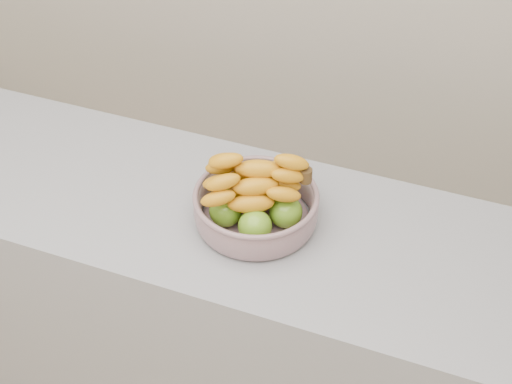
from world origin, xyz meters
TOP-DOWN VIEW (x-y plane):
  - counter at (0.00, 0.63)m, footprint 2.00×0.60m
  - fruit_bowl at (0.21, 0.63)m, footprint 0.33×0.33m

SIDE VIEW (x-z plane):
  - counter at x=0.00m, z-range 0.00..0.90m
  - fruit_bowl at x=0.21m, z-range 0.86..1.06m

